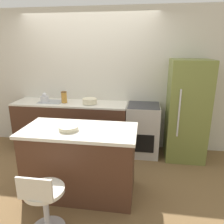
# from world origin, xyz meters

# --- Properties ---
(ground_plane) EXTENTS (14.00, 14.00, 0.00)m
(ground_plane) POSITION_xyz_m (0.00, 0.00, 0.00)
(ground_plane) COLOR brown
(wall_back) EXTENTS (8.00, 0.06, 2.60)m
(wall_back) POSITION_xyz_m (0.00, 0.63, 1.30)
(wall_back) COLOR beige
(wall_back) RESTS_ON ground_plane
(back_counter) EXTENTS (2.11, 0.58, 0.93)m
(back_counter) POSITION_xyz_m (-0.32, 0.31, 0.46)
(back_counter) COLOR #4C2D1E
(back_counter) RESTS_ON ground_plane
(kitchen_island) EXTENTS (1.45, 0.72, 0.92)m
(kitchen_island) POSITION_xyz_m (0.24, -0.97, 0.46)
(kitchen_island) COLOR #4C2D1E
(kitchen_island) RESTS_ON ground_plane
(oven_range) EXTENTS (0.57, 0.60, 0.93)m
(oven_range) POSITION_xyz_m (1.04, 0.31, 0.46)
(oven_range) COLOR #B7B2A8
(oven_range) RESTS_ON ground_plane
(refrigerator) EXTENTS (0.65, 0.65, 1.72)m
(refrigerator) POSITION_xyz_m (1.77, 0.29, 0.86)
(refrigerator) COLOR olive
(refrigerator) RESTS_ON ground_plane
(stool_chair) EXTENTS (0.42, 0.42, 0.76)m
(stool_chair) POSITION_xyz_m (0.06, -1.69, 0.38)
(stool_chair) COLOR #B7B7BC
(stool_chair) RESTS_ON ground_plane
(kettle) EXTENTS (0.15, 0.15, 0.17)m
(kettle) POSITION_xyz_m (-0.79, 0.26, 1.00)
(kettle) COLOR silver
(kettle) RESTS_ON back_counter
(mixing_bowl) EXTENTS (0.25, 0.25, 0.09)m
(mixing_bowl) POSITION_xyz_m (0.07, 0.26, 0.98)
(mixing_bowl) COLOR beige
(mixing_bowl) RESTS_ON back_counter
(canister_jar) EXTENTS (0.11, 0.11, 0.21)m
(canister_jar) POSITION_xyz_m (-0.41, 0.26, 1.03)
(canister_jar) COLOR #B77F33
(canister_jar) RESTS_ON back_counter
(fruit_bowl) EXTENTS (0.24, 0.24, 0.05)m
(fruit_bowl) POSITION_xyz_m (0.13, -1.03, 0.95)
(fruit_bowl) COLOR beige
(fruit_bowl) RESTS_ON kitchen_island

